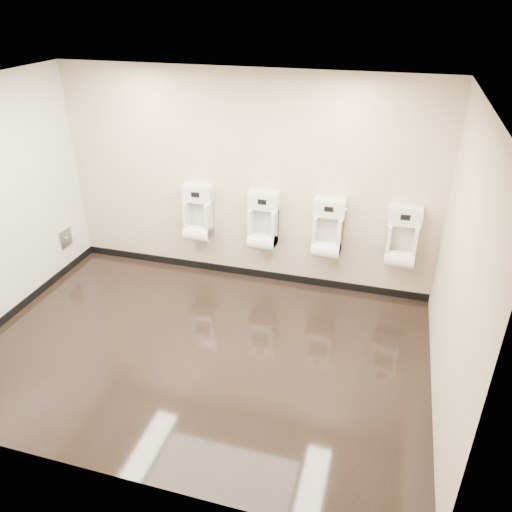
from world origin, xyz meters
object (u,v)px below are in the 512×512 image
(access_panel, at_px, (65,238))
(urinal_0, at_px, (198,217))
(urinal_1, at_px, (263,225))
(urinal_3, at_px, (401,241))
(urinal_2, at_px, (328,233))

(access_panel, xyz_separation_m, urinal_0, (1.86, 0.42, 0.37))
(access_panel, bearing_deg, urinal_0, 12.59)
(urinal_1, xyz_separation_m, urinal_3, (1.76, 0.00, 0.00))
(access_panel, height_order, urinal_3, urinal_3)
(urinal_0, relative_size, urinal_2, 1.00)
(urinal_0, xyz_separation_m, urinal_3, (2.67, 0.00, 0.00))
(urinal_0, distance_m, urinal_1, 0.91)
(access_panel, relative_size, urinal_1, 0.33)
(access_panel, height_order, urinal_2, urinal_2)
(urinal_1, bearing_deg, urinal_3, 0.00)
(urinal_0, relative_size, urinal_1, 1.00)
(urinal_2, relative_size, urinal_3, 1.00)
(access_panel, relative_size, urinal_0, 0.33)
(urinal_0, xyz_separation_m, urinal_2, (1.76, 0.00, 0.00))
(access_panel, bearing_deg, urinal_2, 6.55)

